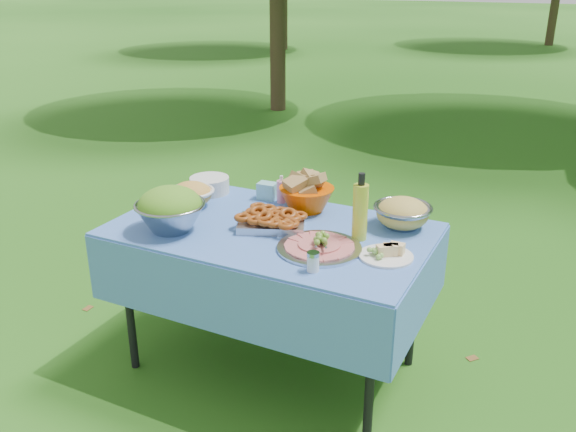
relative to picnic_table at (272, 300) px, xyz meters
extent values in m
plane|color=#123E0B|center=(0.00, 0.00, -0.38)|extent=(80.00, 80.00, 0.00)
cube|color=#84BFFF|center=(0.00, 0.00, 0.00)|extent=(1.46, 0.86, 0.76)
cylinder|color=silver|center=(-0.52, 0.29, 0.42)|extent=(0.24, 0.24, 0.09)
cube|color=#7BC0C9|center=(-0.20, 0.34, 0.42)|extent=(0.10, 0.07, 0.09)
cylinder|color=pink|center=(-0.11, 0.33, 0.45)|extent=(0.06, 0.06, 0.14)
cube|color=#AEAEB3|center=(0.00, 0.01, 0.42)|extent=(0.36, 0.32, 0.07)
cylinder|color=#B8B9BF|center=(0.29, -0.11, 0.42)|extent=(0.44, 0.44, 0.08)
cylinder|color=#B8C82F|center=(0.41, 0.07, 0.53)|extent=(0.07, 0.07, 0.31)
cylinder|color=silver|center=(0.58, -0.06, 0.41)|extent=(0.29, 0.29, 0.06)
cylinder|color=silver|center=(0.35, -0.31, 0.42)|extent=(0.06, 0.06, 0.08)
camera|label=1|loc=(1.23, -2.30, 1.49)|focal=38.00mm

